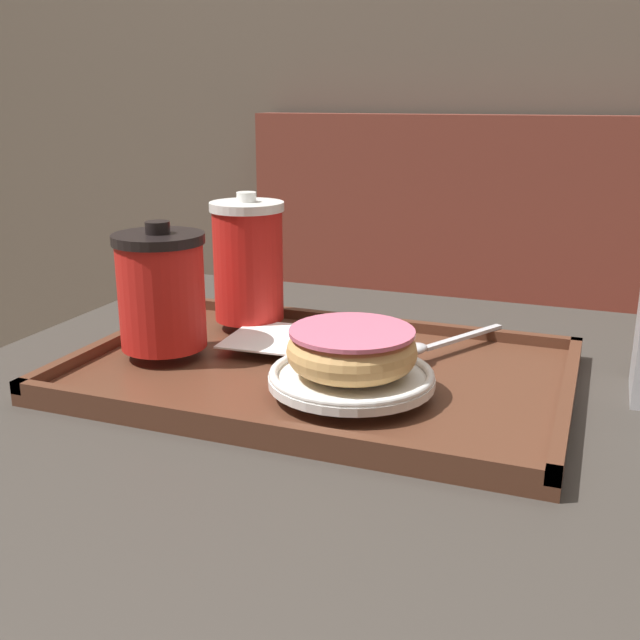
{
  "coord_description": "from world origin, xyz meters",
  "views": [
    {
      "loc": [
        0.21,
        -0.64,
        1.04
      ],
      "look_at": [
        -0.04,
        0.02,
        0.82
      ],
      "focal_mm": 42.0,
      "sensor_mm": 36.0,
      "label": 1
    }
  ],
  "objects_px": {
    "donut_chocolate_glazed": "(352,349)",
    "spoon": "(430,345)",
    "coffee_cup_rear": "(248,261)",
    "coffee_cup_front": "(160,290)"
  },
  "relations": [
    {
      "from": "coffee_cup_rear",
      "to": "spoon",
      "type": "height_order",
      "value": "coffee_cup_rear"
    },
    {
      "from": "coffee_cup_front",
      "to": "spoon",
      "type": "height_order",
      "value": "coffee_cup_front"
    },
    {
      "from": "coffee_cup_front",
      "to": "spoon",
      "type": "distance_m",
      "value": 0.29
    },
    {
      "from": "coffee_cup_front",
      "to": "spoon",
      "type": "relative_size",
      "value": 0.9
    },
    {
      "from": "donut_chocolate_glazed",
      "to": "coffee_cup_front",
      "type": "bearing_deg",
      "value": 172.22
    },
    {
      "from": "donut_chocolate_glazed",
      "to": "coffee_cup_rear",
      "type": "bearing_deg",
      "value": 138.98
    },
    {
      "from": "donut_chocolate_glazed",
      "to": "spoon",
      "type": "height_order",
      "value": "donut_chocolate_glazed"
    },
    {
      "from": "donut_chocolate_glazed",
      "to": "spoon",
      "type": "relative_size",
      "value": 0.81
    },
    {
      "from": "coffee_cup_front",
      "to": "donut_chocolate_glazed",
      "type": "height_order",
      "value": "coffee_cup_front"
    },
    {
      "from": "spoon",
      "to": "coffee_cup_rear",
      "type": "bearing_deg",
      "value": -69.79
    }
  ]
}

